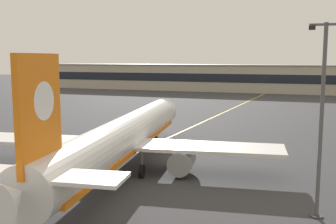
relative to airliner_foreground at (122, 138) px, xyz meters
name	(u,v)px	position (x,y,z in m)	size (l,w,h in m)	color
ground_plane	(61,201)	(-0.85, -9.49, -3.37)	(400.00, 400.00, 0.00)	#353538
taxiway_centreline	(176,134)	(-0.85, 20.51, -3.37)	(0.30, 180.00, 0.01)	yellow
airliner_foreground	(122,138)	(0.00, 0.00, 0.00)	(32.35, 41.47, 11.65)	white
apron_lamp_post	(321,118)	(18.40, -6.10, 3.83)	(2.24, 0.90, 13.77)	#515156
service_car_third	(47,128)	(-20.11, 15.34, -2.60)	(2.06, 4.24, 1.79)	white
safety_cone_by_nose_gear	(186,139)	(1.94, 16.21, -3.11)	(0.44, 0.44, 0.55)	orange
terminal_building	(263,78)	(3.75, 101.29, 1.21)	(158.39, 12.40, 9.14)	#B2A893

